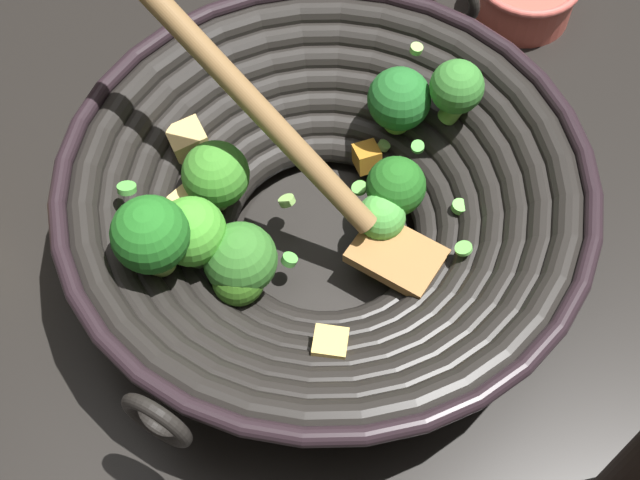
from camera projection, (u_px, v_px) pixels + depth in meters
The scene contains 2 objects.
ground_plane at pixel (325, 245), 0.75m from camera, with size 4.00×4.00×0.00m, color black.
wok at pixel (323, 201), 0.69m from camera, with size 0.42×0.45×0.25m.
Camera 1 is at (0.23, -0.31, 0.65)m, focal length 49.43 mm.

